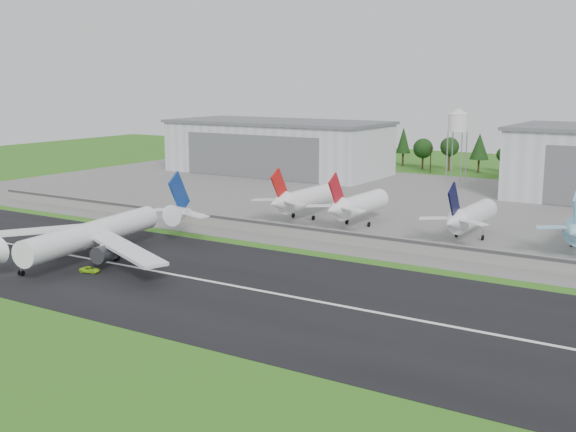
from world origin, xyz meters
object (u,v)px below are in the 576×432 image
Objects in this scene: parked_jet_red_a at (301,199)px; parked_jet_navy at (469,217)px; ground_vehicle at (90,270)px; main_airliner at (91,240)px; parked_jet_red_b at (356,205)px.

parked_jet_red_a is 1.00× the size of parked_jet_navy.
ground_vehicle is 95.03m from parked_jet_navy.
main_airliner is at bearing -102.94° from parked_jet_red_a.
parked_jet_red_b is 32.53m from parked_jet_navy.
parked_jet_red_a is 50.66m from parked_jet_navy.
parked_jet_navy is (58.21, 74.92, 5.47)m from ground_vehicle.
parked_jet_navy is (32.53, -0.01, -0.06)m from parked_jet_red_b.
parked_jet_red_b is at bearing 179.99° from parked_jet_navy.
main_airliner reaches higher than parked_jet_navy.
parked_jet_navy reaches higher than ground_vehicle.
parked_jet_red_b is 1.00× the size of parked_jet_navy.
parked_jet_red_b reaches higher than ground_vehicle.
main_airliner is 11.90m from ground_vehicle.
ground_vehicle is 0.14× the size of parked_jet_red_b.
parked_jet_red_a is at bearing -111.73° from main_airliner.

